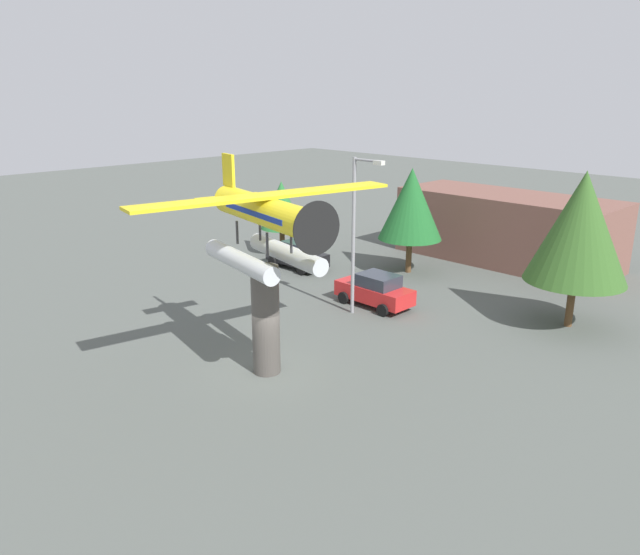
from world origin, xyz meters
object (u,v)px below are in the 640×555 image
car_mid_red (375,290)px  storefront_building (506,228)px  tree_west (282,205)px  tree_east (411,204)px  floatplane_monument (265,224)px  display_pedestal (266,320)px  tree_center_back (580,227)px  streetlight_primary (357,226)px  car_near_black (298,255)px

car_mid_red → storefront_building: storefront_building is taller
tree_west → tree_east: size_ratio=0.78×
tree_east → floatplane_monument: bearing=-72.7°
display_pedestal → storefront_building: size_ratio=0.32×
tree_center_back → storefront_building: bearing=133.9°
car_mid_red → display_pedestal: bearing=102.7°
tree_east → car_mid_red: bearing=-67.4°
display_pedestal → floatplane_monument: bearing=-10.9°
tree_east → tree_center_back: 11.15m
storefront_building → tree_center_back: size_ratio=1.88×
streetlight_primary → tree_east: streetlight_primary is taller
storefront_building → tree_east: tree_east is taller
car_near_black → streetlight_primary: streetlight_primary is taller
tree_west → streetlight_primary: bearing=-24.3°
display_pedestal → storefront_building: 22.08m
car_near_black → storefront_building: storefront_building is taller
floatplane_monument → car_near_black: floatplane_monument is taller
car_near_black → streetlight_primary: (8.13, -3.55, 3.67)m
floatplane_monument → streetlight_primary: bearing=116.7°
tree_east → tree_center_back: (10.99, -1.80, 0.56)m
car_near_black → display_pedestal: bearing=132.6°
car_mid_red → tree_center_back: (8.39, 4.45, 3.96)m
car_near_black → streetlight_primary: 9.61m
floatplane_monument → display_pedestal: bearing=-180.0°
tree_east → storefront_building: bearing=67.0°
display_pedestal → storefront_building: bearing=94.7°
display_pedestal → tree_center_back: tree_center_back is taller
streetlight_primary → tree_east: size_ratio=1.22×
display_pedestal → floatplane_monument: 3.89m
streetlight_primary → tree_center_back: streetlight_primary is taller
floatplane_monument → tree_east: (-4.78, 15.35, -1.82)m
streetlight_primary → tree_west: bearing=155.7°
tree_east → streetlight_primary: bearing=-71.3°
car_mid_red → streetlight_primary: 4.01m
streetlight_primary → tree_center_back: size_ratio=1.05×
car_near_black → car_mid_red: same height
streetlight_primary → tree_east: bearing=108.7°
floatplane_monument → storefront_building: size_ratio=0.74×
floatplane_monument → storefront_building: bearing=106.0°
display_pedestal → streetlight_primary: (-2.00, 7.47, 2.34)m
car_mid_red → tree_east: bearing=-67.4°
storefront_building → tree_center_back: 12.05m
tree_west → tree_east: tree_east is taller
display_pedestal → floatplane_monument: floatplane_monument is taller
display_pedestal → tree_west: bearing=136.8°
storefront_building → car_near_black: bearing=-127.1°
storefront_building → tree_west: size_ratio=2.78×
car_near_black → tree_center_back: size_ratio=0.56×
display_pedestal → floatplane_monument: (0.13, -0.02, 3.89)m
car_mid_red → streetlight_primary: bearing=92.0°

